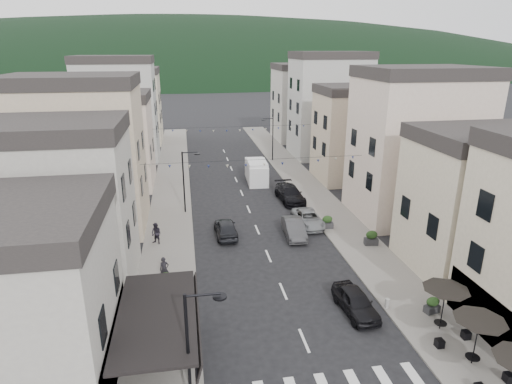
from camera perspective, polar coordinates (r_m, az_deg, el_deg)
sidewalk_left at (r=47.02m, az=-11.18°, el=-0.16°), size 4.00×76.00×0.12m
sidewalk_right at (r=48.83m, az=6.67°, el=0.79°), size 4.00×76.00×0.12m
hill_backdrop at (r=312.96m, az=-8.84°, el=15.79°), size 640.00×360.00×70.00m
boutique_awning at (r=21.25m, az=-12.38°, el=-15.78°), size 3.77×7.50×3.28m
buildings_row_left at (r=51.82m, az=-19.31°, el=7.83°), size 10.20×54.16×14.00m
buildings_row_right at (r=53.86m, az=12.83°, el=9.00°), size 10.20×54.16×14.50m
cafe_terrace at (r=24.02m, az=27.59°, el=-15.45°), size 2.50×8.10×2.53m
streetlamp_left_near at (r=18.43m, az=-8.19°, el=-19.34°), size 1.70×0.56×6.00m
streetlamp_left_far at (r=40.17m, az=-9.27°, el=2.15°), size 1.70×0.56×6.00m
streetlamp_right_far at (r=58.82m, az=1.99°, el=7.65°), size 1.70×0.56×6.00m
bollards at (r=23.91m, az=6.81°, el=-19.00°), size 11.66×10.26×0.60m
bunting_near at (r=36.25m, az=-0.10°, el=3.79°), size 19.00×0.28×0.62m
bunting_far at (r=51.73m, az=-3.05°, el=8.30°), size 19.00×0.28×0.62m
parked_car_a at (r=26.81m, az=13.14°, el=-14.07°), size 1.96×4.22×1.40m
parked_car_b at (r=35.85m, az=5.08°, el=-4.83°), size 1.78×4.43×1.43m
parked_car_c at (r=38.11m, az=6.96°, el=-3.54°), size 2.22×4.69×1.29m
parked_car_d at (r=43.88m, az=4.53°, el=-0.23°), size 2.51×5.53×1.57m
parked_car_e at (r=35.80m, az=-4.04°, el=-4.82°), size 1.83×4.29×1.44m
delivery_van at (r=49.95m, az=0.07°, el=2.81°), size 2.43×5.60×2.64m
pedestrian_a at (r=29.56m, az=-12.12°, el=-10.05°), size 0.70×0.54×1.72m
pedestrian_b at (r=34.95m, az=-13.15°, el=-5.42°), size 1.08×1.03×1.75m
planter_la at (r=22.83m, az=-8.56°, el=-20.59°), size 0.96×0.60×1.02m
planter_lb at (r=29.13m, az=-11.86°, el=-11.35°), size 1.01×0.81×0.99m
planter_ra at (r=28.04m, az=22.47°, el=-13.75°), size 0.98×0.68×1.00m
planter_rb at (r=35.23m, az=15.13°, el=-5.92°), size 1.13×0.73×1.18m
planter_rc at (r=37.56m, az=9.47°, el=-3.97°), size 1.06×0.66×1.13m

